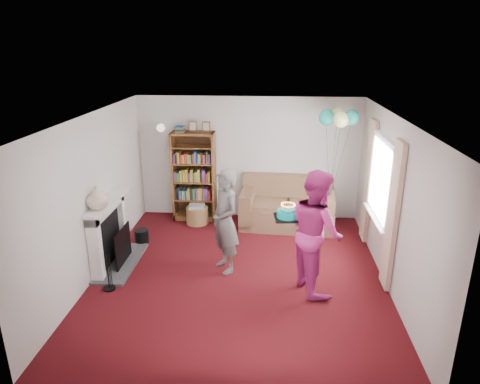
# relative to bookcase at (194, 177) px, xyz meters

# --- Properties ---
(ground) EXTENTS (5.00, 5.00, 0.00)m
(ground) POSITION_rel_bookcase_xyz_m (1.10, -2.30, -0.90)
(ground) COLOR #370808
(ground) RESTS_ON ground
(wall_back) EXTENTS (4.50, 0.02, 2.50)m
(wall_back) POSITION_rel_bookcase_xyz_m (1.10, 0.21, 0.35)
(wall_back) COLOR silver
(wall_back) RESTS_ON ground
(wall_left) EXTENTS (0.02, 5.00, 2.50)m
(wall_left) POSITION_rel_bookcase_xyz_m (-1.16, -2.30, 0.35)
(wall_left) COLOR silver
(wall_left) RESTS_ON ground
(wall_right) EXTENTS (0.02, 5.00, 2.50)m
(wall_right) POSITION_rel_bookcase_xyz_m (3.36, -2.30, 0.35)
(wall_right) COLOR silver
(wall_right) RESTS_ON ground
(ceiling) EXTENTS (4.50, 5.00, 0.01)m
(ceiling) POSITION_rel_bookcase_xyz_m (1.10, -2.30, 1.61)
(ceiling) COLOR white
(ceiling) RESTS_ON wall_back
(fireplace) EXTENTS (0.55, 1.80, 1.12)m
(fireplace) POSITION_rel_bookcase_xyz_m (-0.99, -2.11, -0.38)
(fireplace) COLOR #3F3F42
(fireplace) RESTS_ON ground
(window_bay) EXTENTS (0.14, 2.02, 2.20)m
(window_bay) POSITION_rel_bookcase_xyz_m (3.30, -1.70, 0.31)
(window_bay) COLOR white
(window_bay) RESTS_ON ground
(wall_sconce) EXTENTS (0.16, 0.23, 0.16)m
(wall_sconce) POSITION_rel_bookcase_xyz_m (-0.65, 0.06, 0.99)
(wall_sconce) COLOR gold
(wall_sconce) RESTS_ON ground
(bookcase) EXTENTS (0.86, 0.42, 2.03)m
(bookcase) POSITION_rel_bookcase_xyz_m (0.00, 0.00, 0.00)
(bookcase) COLOR #472B14
(bookcase) RESTS_ON ground
(sofa) EXTENTS (1.82, 0.96, 0.96)m
(sofa) POSITION_rel_bookcase_xyz_m (1.90, -0.23, -0.54)
(sofa) COLOR brown
(sofa) RESTS_ON ground
(wicker_basket) EXTENTS (0.45, 0.45, 0.40)m
(wicker_basket) POSITION_rel_bookcase_xyz_m (0.09, -0.31, -0.71)
(wicker_basket) COLOR #AA884F
(wicker_basket) RESTS_ON ground
(person_striped) EXTENTS (0.66, 0.73, 1.68)m
(person_striped) POSITION_rel_bookcase_xyz_m (0.87, -2.14, -0.05)
(person_striped) COLOR black
(person_striped) RESTS_ON ground
(person_magenta) EXTENTS (0.97, 1.08, 1.84)m
(person_magenta) POSITION_rel_bookcase_xyz_m (2.23, -2.58, 0.02)
(person_magenta) COLOR #B1236D
(person_magenta) RESTS_ON ground
(birthday_cake) EXTENTS (0.39, 0.39, 0.22)m
(birthday_cake) POSITION_rel_bookcase_xyz_m (1.82, -2.44, 0.22)
(birthday_cake) COLOR black
(birthday_cake) RESTS_ON ground
(balloons) EXTENTS (0.72, 0.72, 1.68)m
(balloons) POSITION_rel_bookcase_xyz_m (2.76, -0.50, 1.32)
(balloons) COLOR #3F3F3F
(balloons) RESTS_ON ground
(mantel_vase) EXTENTS (0.39, 0.39, 0.35)m
(mantel_vase) POSITION_rel_bookcase_xyz_m (-1.02, -2.45, 0.41)
(mantel_vase) COLOR beige
(mantel_vase) RESTS_ON fireplace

